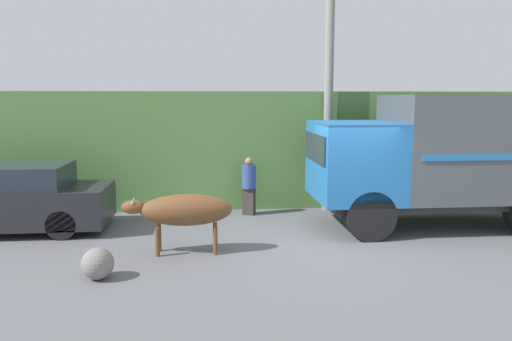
# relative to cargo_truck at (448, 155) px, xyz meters

# --- Properties ---
(ground_plane) EXTENTS (60.00, 60.00, 0.00)m
(ground_plane) POSITION_rel_cargo_truck_xyz_m (-2.92, -1.10, -1.77)
(ground_plane) COLOR slate
(hillside_embankment) EXTENTS (32.00, 6.63, 3.29)m
(hillside_embankment) POSITION_rel_cargo_truck_xyz_m (-2.92, 5.65, -0.13)
(hillside_embankment) COLOR #568442
(hillside_embankment) RESTS_ON ground_plane
(building_backdrop) EXTENTS (4.96, 2.70, 3.04)m
(building_backdrop) POSITION_rel_cargo_truck_xyz_m (-8.21, 3.74, -0.24)
(building_backdrop) COLOR #99ADB7
(building_backdrop) RESTS_ON ground_plane
(cargo_truck) EXTENTS (6.17, 2.42, 3.19)m
(cargo_truck) POSITION_rel_cargo_truck_xyz_m (0.00, 0.00, 0.00)
(cargo_truck) COLOR #2D2D2D
(cargo_truck) RESTS_ON ground_plane
(brown_cow) EXTENTS (2.20, 0.64, 1.21)m
(brown_cow) POSITION_rel_cargo_truck_xyz_m (-6.23, -1.51, -0.89)
(brown_cow) COLOR brown
(brown_cow) RESTS_ON ground_plane
(parked_suv) EXTENTS (4.62, 1.87, 1.58)m
(parked_suv) POSITION_rel_cargo_truck_xyz_m (-10.39, 0.55, -1.00)
(parked_suv) COLOR #232328
(parked_suv) RESTS_ON ground_plane
(pedestrian_on_hill) EXTENTS (0.50, 0.50, 1.55)m
(pedestrian_on_hill) POSITION_rel_cargo_truck_xyz_m (-4.65, 1.73, -0.94)
(pedestrian_on_hill) COLOR #38332D
(pedestrian_on_hill) RESTS_ON ground_plane
(utility_pole) EXTENTS (0.90, 0.24, 6.99)m
(utility_pole) POSITION_rel_cargo_truck_xyz_m (-2.43, 2.12, 1.83)
(utility_pole) COLOR gray
(utility_pole) RESTS_ON ground_plane
(roadside_rock) EXTENTS (0.56, 0.56, 0.56)m
(roadside_rock) POSITION_rel_cargo_truck_xyz_m (-7.66, -2.85, -1.49)
(roadside_rock) COLOR gray
(roadside_rock) RESTS_ON ground_plane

